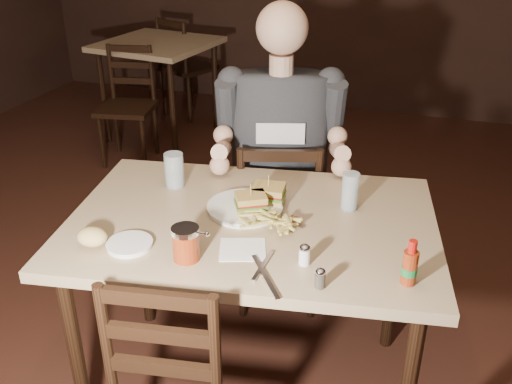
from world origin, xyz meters
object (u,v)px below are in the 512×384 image
(chair_far, at_px, (278,220))
(dinner_plate, at_px, (245,209))
(diner, at_px, (280,122))
(bg_chair_far, at_px, (188,67))
(hot_sauce, at_px, (410,262))
(syrup_dispenser, at_px, (186,244))
(bg_table, at_px, (158,53))
(glass_left, at_px, (174,170))
(bg_chair_near, at_px, (126,108))
(main_table, at_px, (252,239))
(glass_right, at_px, (350,191))
(side_plate, at_px, (130,245))

(chair_far, bearing_deg, dinner_plate, 76.81)
(chair_far, relative_size, diner, 0.89)
(bg_chair_far, xyz_separation_m, hot_sauce, (2.09, -3.16, 0.41))
(syrup_dispenser, bearing_deg, hot_sauce, -1.74)
(bg_table, distance_m, glass_left, 2.55)
(dinner_plate, bearing_deg, chair_far, 92.99)
(bg_chair_near, bearing_deg, hot_sauce, -55.03)
(main_table, bearing_deg, diner, 95.78)
(bg_chair_near, distance_m, diner, 2.04)
(main_table, height_order, chair_far, chair_far)
(bg_chair_far, distance_m, bg_chair_near, 1.10)
(syrup_dispenser, bearing_deg, chair_far, 78.59)
(glass_right, xyz_separation_m, hot_sauce, (0.23, -0.39, 0.00))
(dinner_plate, height_order, glass_left, glass_left)
(glass_left, bearing_deg, glass_right, 2.16)
(dinner_plate, relative_size, side_plate, 1.83)
(bg_table, distance_m, side_plate, 2.96)
(diner, distance_m, dinner_plate, 0.52)
(hot_sauce, xyz_separation_m, syrup_dispenser, (-0.65, -0.08, -0.02))
(bg_chair_near, height_order, glass_left, glass_left)
(side_plate, bearing_deg, bg_chair_near, 120.37)
(main_table, relative_size, glass_right, 9.98)
(dinner_plate, bearing_deg, glass_left, 162.10)
(dinner_plate, distance_m, side_plate, 0.43)
(chair_far, xyz_separation_m, glass_right, (0.37, -0.42, 0.41))
(main_table, bearing_deg, bg_chair_far, 117.86)
(chair_far, xyz_separation_m, glass_left, (-0.29, -0.45, 0.41))
(bg_chair_near, distance_m, glass_right, 2.54)
(bg_table, distance_m, dinner_plate, 2.79)
(bg_table, relative_size, hot_sauce, 6.41)
(dinner_plate, height_order, syrup_dispenser, syrup_dispenser)
(bg_chair_far, distance_m, glass_right, 3.36)
(side_plate, bearing_deg, chair_far, 74.79)
(side_plate, bearing_deg, glass_left, 96.00)
(bg_chair_far, distance_m, hot_sauce, 3.81)
(dinner_plate, xyz_separation_m, hot_sauce, (0.58, -0.26, 0.06))
(diner, height_order, syrup_dispenser, diner)
(bg_chair_near, relative_size, glass_right, 6.06)
(bg_chair_near, height_order, side_plate, bg_chair_near)
(syrup_dispenser, bearing_deg, bg_table, 109.56)
(hot_sauce, bearing_deg, dinner_plate, 155.66)
(chair_far, height_order, glass_left, glass_left)
(main_table, bearing_deg, bg_table, 123.02)
(hot_sauce, bearing_deg, side_plate, -175.16)
(main_table, distance_m, diner, 0.60)
(bg_table, xyz_separation_m, bg_chair_far, (0.00, 0.55, -0.25))
(diner, bearing_deg, glass_left, -142.89)
(main_table, distance_m, hot_sauce, 0.59)
(bg_chair_near, bearing_deg, chair_far, -50.46)
(syrup_dispenser, height_order, side_plate, syrup_dispenser)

